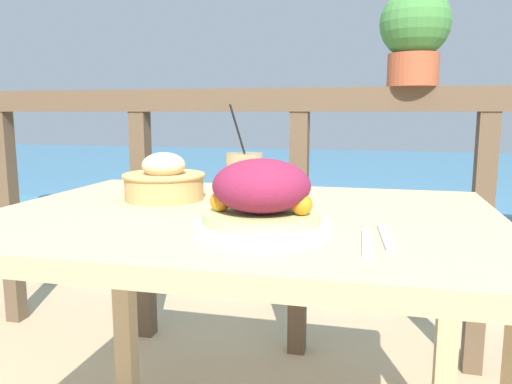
% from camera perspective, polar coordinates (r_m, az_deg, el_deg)
% --- Properties ---
extents(patio_table, '(1.15, 0.86, 0.77)m').
position_cam_1_polar(patio_table, '(1.17, -1.60, -7.06)').
color(patio_table, tan).
rests_on(patio_table, ground_plane).
extents(railing_fence, '(2.80, 0.08, 1.08)m').
position_cam_1_polar(railing_fence, '(1.99, 4.95, 1.87)').
color(railing_fence, brown).
rests_on(railing_fence, ground_plane).
extents(sea_backdrop, '(12.00, 4.00, 0.51)m').
position_cam_1_polar(sea_backdrop, '(4.52, 9.69, -0.38)').
color(sea_backdrop, teal).
rests_on(sea_backdrop, ground_plane).
extents(salad_plate, '(0.27, 0.27, 0.14)m').
position_cam_1_polar(salad_plate, '(0.94, 0.63, -0.98)').
color(salad_plate, white).
rests_on(salad_plate, patio_table).
extents(drink_glass, '(0.09, 0.09, 0.24)m').
position_cam_1_polar(drink_glass, '(1.19, -1.34, 1.36)').
color(drink_glass, tan).
rests_on(drink_glass, patio_table).
extents(bread_basket, '(0.22, 0.22, 0.12)m').
position_cam_1_polar(bread_basket, '(1.32, -10.46, 1.26)').
color(bread_basket, tan).
rests_on(bread_basket, patio_table).
extents(potted_plant, '(0.25, 0.25, 0.35)m').
position_cam_1_polar(potted_plant, '(1.97, 17.69, 16.97)').
color(potted_plant, '#A34C2D').
rests_on(potted_plant, railing_fence).
extents(fork, '(0.02, 0.18, 0.00)m').
position_cam_1_polar(fork, '(0.89, 12.54, -5.57)').
color(fork, silver).
rests_on(fork, patio_table).
extents(knife, '(0.03, 0.18, 0.00)m').
position_cam_1_polar(knife, '(0.94, 14.61, -4.95)').
color(knife, silver).
rests_on(knife, patio_table).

